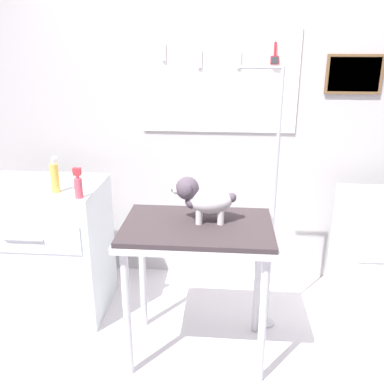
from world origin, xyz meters
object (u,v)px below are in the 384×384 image
(counter_left, at_px, (47,248))
(shampoo_bottle, at_px, (78,185))
(grooming_arm, at_px, (272,216))
(grooming_table, at_px, (197,241))
(dog, at_px, (203,198))

(counter_left, xyz_separation_m, shampoo_bottle, (0.35, -0.22, 0.54))
(shampoo_bottle, bearing_deg, grooming_arm, 6.87)
(grooming_table, xyz_separation_m, shampoo_bottle, (-0.72, 0.16, 0.26))
(grooming_table, distance_m, grooming_arm, 0.54)
(grooming_table, xyz_separation_m, dog, (0.03, 0.05, 0.24))
(counter_left, bearing_deg, dog, -17.14)
(dog, distance_m, counter_left, 1.26)
(grooming_arm, distance_m, counter_left, 1.54)
(grooming_arm, distance_m, dog, 0.53)
(grooming_table, relative_size, grooming_arm, 0.51)
(dog, height_order, shampoo_bottle, shampoo_bottle)
(grooming_arm, height_order, counter_left, grooming_arm)
(dog, relative_size, shampoo_bottle, 1.93)
(grooming_table, height_order, counter_left, counter_left)
(grooming_table, relative_size, dog, 2.38)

